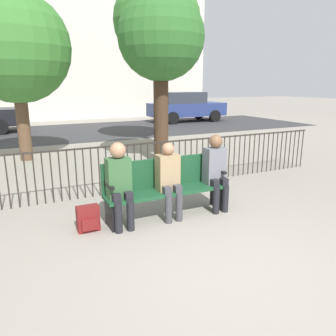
% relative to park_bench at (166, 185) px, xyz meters
% --- Properties ---
extents(ground_plane, '(80.00, 80.00, 0.00)m').
position_rel_park_bench_xyz_m(ground_plane, '(0.00, -1.75, -0.50)').
color(ground_plane, gray).
extents(park_bench, '(2.00, 0.45, 0.92)m').
position_rel_park_bench_xyz_m(park_bench, '(0.00, 0.00, 0.00)').
color(park_bench, '#194728').
rests_on(park_bench, ground).
extents(seated_person_0, '(0.34, 0.39, 1.26)m').
position_rel_park_bench_xyz_m(seated_person_0, '(-0.79, -0.13, 0.21)').
color(seated_person_0, black).
rests_on(seated_person_0, ground).
extents(seated_person_1, '(0.34, 0.39, 1.20)m').
position_rel_park_bench_xyz_m(seated_person_1, '(-0.01, -0.13, 0.16)').
color(seated_person_1, '#3D3D42').
rests_on(seated_person_1, ground).
extents(seated_person_2, '(0.34, 0.39, 1.26)m').
position_rel_park_bench_xyz_m(seated_person_2, '(0.85, -0.13, 0.21)').
color(seated_person_2, black).
rests_on(seated_person_2, ground).
extents(backpack, '(0.31, 0.21, 0.37)m').
position_rel_park_bench_xyz_m(backpack, '(-1.26, -0.05, -0.32)').
color(backpack, maroon).
rests_on(backpack, ground).
extents(fence_railing, '(9.01, 0.03, 0.95)m').
position_rel_park_bench_xyz_m(fence_railing, '(-0.02, 1.38, 0.06)').
color(fence_railing, '#2D2823').
rests_on(fence_railing, ground).
extents(tree_0, '(2.83, 2.83, 4.38)m').
position_rel_park_bench_xyz_m(tree_0, '(-1.80, 5.25, 2.44)').
color(tree_0, brown).
rests_on(tree_0, ground).
extents(tree_1, '(2.82, 2.82, 5.44)m').
position_rel_park_bench_xyz_m(tree_1, '(2.52, 5.97, 3.50)').
color(tree_1, '#422D1E').
rests_on(tree_1, ground).
extents(tree_2, '(2.14, 2.14, 4.24)m').
position_rel_park_bench_xyz_m(tree_2, '(1.43, 3.28, 2.61)').
color(tree_2, '#422D1E').
rests_on(tree_2, ground).
extents(street_surface, '(24.00, 6.00, 0.01)m').
position_rel_park_bench_xyz_m(street_surface, '(0.00, 10.25, -0.50)').
color(street_surface, '#333335').
rests_on(street_surface, ground).
extents(parked_car_0, '(4.20, 1.94, 1.62)m').
position_rel_park_bench_xyz_m(parked_car_0, '(6.75, 11.70, 0.34)').
color(parked_car_0, navy).
rests_on(parked_car_0, ground).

